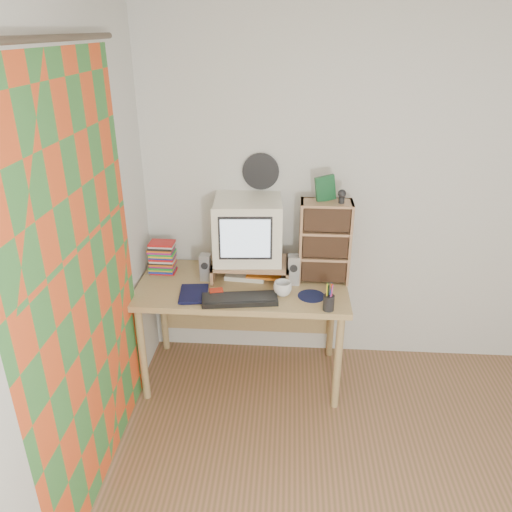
# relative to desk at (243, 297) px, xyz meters

# --- Properties ---
(back_wall) EXTENTS (3.50, 0.00, 3.50)m
(back_wall) POSITION_rel_desk_xyz_m (1.03, 0.31, 0.63)
(back_wall) COLOR silver
(back_wall) RESTS_ON floor
(left_wall) EXTENTS (0.00, 3.50, 3.50)m
(left_wall) POSITION_rel_desk_xyz_m (-0.72, -1.44, 0.63)
(left_wall) COLOR silver
(left_wall) RESTS_ON floor
(curtain) EXTENTS (0.00, 2.20, 2.20)m
(curtain) POSITION_rel_desk_xyz_m (-0.68, -0.96, 0.53)
(curtain) COLOR #E75020
(curtain) RESTS_ON left_wall
(wall_disc) EXTENTS (0.25, 0.02, 0.25)m
(wall_disc) POSITION_rel_desk_xyz_m (0.10, 0.29, 0.81)
(wall_disc) COLOR black
(wall_disc) RESTS_ON back_wall
(desk) EXTENTS (1.40, 0.70, 0.75)m
(desk) POSITION_rel_desk_xyz_m (0.00, 0.00, 0.00)
(desk) COLOR tan
(desk) RESTS_ON floor
(monitor_riser) EXTENTS (0.52, 0.30, 0.12)m
(monitor_riser) POSITION_rel_desk_xyz_m (0.05, 0.04, 0.23)
(monitor_riser) COLOR tan
(monitor_riser) RESTS_ON desk
(crt_monitor) EXTENTS (0.47, 0.47, 0.42)m
(crt_monitor) POSITION_rel_desk_xyz_m (0.03, 0.09, 0.46)
(crt_monitor) COLOR white
(crt_monitor) RESTS_ON monitor_riser
(speaker_left) EXTENTS (0.07, 0.07, 0.19)m
(speaker_left) POSITION_rel_desk_xyz_m (-0.25, -0.01, 0.23)
(speaker_left) COLOR #A0A1A5
(speaker_left) RESTS_ON desk
(speaker_right) EXTENTS (0.08, 0.08, 0.20)m
(speaker_right) POSITION_rel_desk_xyz_m (0.34, -0.03, 0.24)
(speaker_right) COLOR #A0A1A5
(speaker_right) RESTS_ON desk
(keyboard) EXTENTS (0.49, 0.22, 0.03)m
(keyboard) POSITION_rel_desk_xyz_m (0.01, -0.30, 0.15)
(keyboard) COLOR black
(keyboard) RESTS_ON desk
(dvd_stack) EXTENTS (0.17, 0.12, 0.24)m
(dvd_stack) POSITION_rel_desk_xyz_m (-0.57, 0.08, 0.25)
(dvd_stack) COLOR brown
(dvd_stack) RESTS_ON desk
(cd_rack) EXTENTS (0.34, 0.18, 0.56)m
(cd_rack) POSITION_rel_desk_xyz_m (0.54, 0.04, 0.41)
(cd_rack) COLOR tan
(cd_rack) RESTS_ON desk
(mug) EXTENTS (0.14, 0.14, 0.09)m
(mug) POSITION_rel_desk_xyz_m (0.27, -0.20, 0.18)
(mug) COLOR white
(mug) RESTS_ON desk
(diary) EXTENTS (0.24, 0.19, 0.04)m
(diary) POSITION_rel_desk_xyz_m (-0.39, -0.25, 0.16)
(diary) COLOR black
(diary) RESTS_ON desk
(mousepad) EXTENTS (0.20, 0.20, 0.00)m
(mousepad) POSITION_rel_desk_xyz_m (0.46, -0.20, 0.14)
(mousepad) COLOR #0F1334
(mousepad) RESTS_ON desk
(pen_cup) EXTENTS (0.08, 0.08, 0.14)m
(pen_cup) POSITION_rel_desk_xyz_m (0.55, -0.36, 0.20)
(pen_cup) COLOR black
(pen_cup) RESTS_ON desk
(papers) EXTENTS (0.29, 0.22, 0.04)m
(papers) POSITION_rel_desk_xyz_m (0.07, 0.06, 0.15)
(papers) COLOR silver
(papers) RESTS_ON desk
(red_box) EXTENTS (0.10, 0.07, 0.04)m
(red_box) POSITION_rel_desk_xyz_m (-0.15, -0.23, 0.16)
(red_box) COLOR #AA2412
(red_box) RESTS_ON desk
(game_box) EXTENTS (0.13, 0.07, 0.16)m
(game_box) POSITION_rel_desk_xyz_m (0.52, 0.06, 0.77)
(game_box) COLOR #164F2A
(game_box) RESTS_ON cd_rack
(webcam) EXTENTS (0.06, 0.06, 0.09)m
(webcam) POSITION_rel_desk_xyz_m (0.63, 0.02, 0.74)
(webcam) COLOR black
(webcam) RESTS_ON cd_rack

